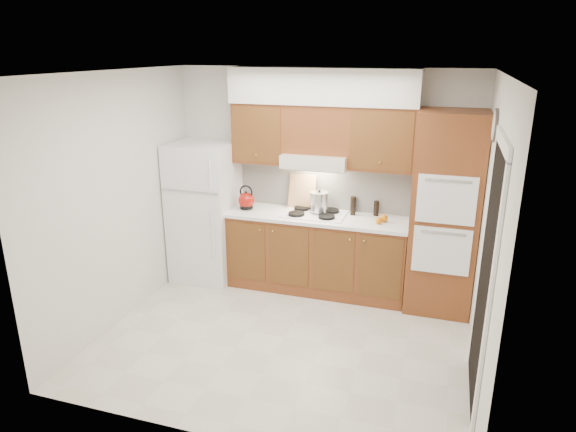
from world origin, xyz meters
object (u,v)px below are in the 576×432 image
(oven_cabinet, at_px, (445,214))
(kettle, at_px, (246,200))
(fridge, at_px, (205,212))
(stock_pot, at_px, (319,202))

(oven_cabinet, relative_size, kettle, 11.24)
(fridge, relative_size, stock_pot, 7.71)
(oven_cabinet, bearing_deg, fridge, -179.30)
(fridge, xyz_separation_m, stock_pot, (1.43, 0.13, 0.22))
(oven_cabinet, height_order, stock_pot, oven_cabinet)
(oven_cabinet, distance_m, kettle, 2.30)
(oven_cabinet, distance_m, stock_pot, 1.42)
(fridge, xyz_separation_m, oven_cabinet, (2.85, 0.03, 0.24))
(kettle, bearing_deg, oven_cabinet, 10.22)
(fridge, bearing_deg, stock_pot, 5.05)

